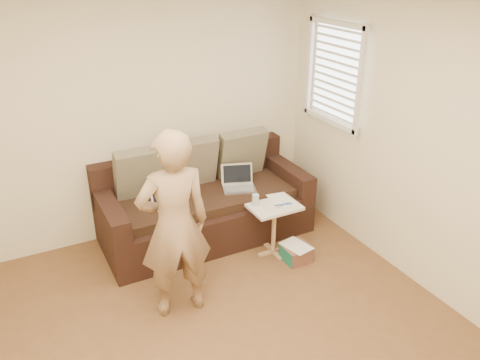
{
  "coord_description": "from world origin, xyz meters",
  "views": [
    {
      "loc": [
        -1.22,
        -2.48,
        2.84
      ],
      "look_at": [
        0.8,
        1.4,
        0.78
      ],
      "focal_mm": 36.44,
      "sensor_mm": 36.0,
      "label": 1
    }
  ],
  "objects_px": {
    "sofa": "(205,201)",
    "striped_box": "(296,253)",
    "laptop_silver": "(239,190)",
    "side_table": "(274,229)",
    "drinking_glass": "(255,200)",
    "laptop_white": "(170,207)",
    "person": "(174,226)"
  },
  "relations": [
    {
      "from": "laptop_silver",
      "to": "laptop_white",
      "type": "height_order",
      "value": "laptop_silver"
    },
    {
      "from": "laptop_silver",
      "to": "striped_box",
      "type": "xyz_separation_m",
      "value": [
        0.25,
        -0.76,
        -0.43
      ]
    },
    {
      "from": "sofa",
      "to": "side_table",
      "type": "bearing_deg",
      "value": -52.46
    },
    {
      "from": "sofa",
      "to": "drinking_glass",
      "type": "height_order",
      "value": "sofa"
    },
    {
      "from": "sofa",
      "to": "striped_box",
      "type": "xyz_separation_m",
      "value": [
        0.61,
        -0.85,
        -0.34
      ]
    },
    {
      "from": "sofa",
      "to": "laptop_silver",
      "type": "height_order",
      "value": "sofa"
    },
    {
      "from": "person",
      "to": "drinking_glass",
      "type": "distance_m",
      "value": 1.14
    },
    {
      "from": "laptop_silver",
      "to": "drinking_glass",
      "type": "distance_m",
      "value": 0.45
    },
    {
      "from": "drinking_glass",
      "to": "laptop_silver",
      "type": "bearing_deg",
      "value": 83.69
    },
    {
      "from": "striped_box",
      "to": "person",
      "type": "bearing_deg",
      "value": -173.7
    },
    {
      "from": "sofa",
      "to": "laptop_white",
      "type": "relative_size",
      "value": 7.34
    },
    {
      "from": "sofa",
      "to": "striped_box",
      "type": "bearing_deg",
      "value": -54.46
    },
    {
      "from": "laptop_silver",
      "to": "person",
      "type": "distance_m",
      "value": 1.43
    },
    {
      "from": "person",
      "to": "drinking_glass",
      "type": "bearing_deg",
      "value": -150.96
    },
    {
      "from": "laptop_silver",
      "to": "person",
      "type": "xyz_separation_m",
      "value": [
        -1.06,
        -0.9,
        0.31
      ]
    },
    {
      "from": "drinking_glass",
      "to": "laptop_white",
      "type": "bearing_deg",
      "value": 151.05
    },
    {
      "from": "sofa",
      "to": "drinking_glass",
      "type": "relative_size",
      "value": 18.33
    },
    {
      "from": "side_table",
      "to": "drinking_glass",
      "type": "distance_m",
      "value": 0.38
    },
    {
      "from": "laptop_silver",
      "to": "side_table",
      "type": "bearing_deg",
      "value": -57.77
    },
    {
      "from": "laptop_white",
      "to": "sofa",
      "type": "bearing_deg",
      "value": 11.48
    },
    {
      "from": "laptop_white",
      "to": "striped_box",
      "type": "xyz_separation_m",
      "value": [
        1.05,
        -0.74,
        -0.43
      ]
    },
    {
      "from": "sofa",
      "to": "drinking_glass",
      "type": "distance_m",
      "value": 0.64
    },
    {
      "from": "person",
      "to": "striped_box",
      "type": "xyz_separation_m",
      "value": [
        1.31,
        0.14,
        -0.74
      ]
    },
    {
      "from": "laptop_silver",
      "to": "side_table",
      "type": "distance_m",
      "value": 0.6
    },
    {
      "from": "sofa",
      "to": "person",
      "type": "height_order",
      "value": "person"
    },
    {
      "from": "laptop_silver",
      "to": "side_table",
      "type": "xyz_separation_m",
      "value": [
        0.12,
        -0.53,
        -0.25
      ]
    },
    {
      "from": "sofa",
      "to": "laptop_white",
      "type": "bearing_deg",
      "value": -164.74
    },
    {
      "from": "laptop_white",
      "to": "laptop_silver",
      "type": "bearing_deg",
      "value": -2.06
    },
    {
      "from": "person",
      "to": "striped_box",
      "type": "height_order",
      "value": "person"
    },
    {
      "from": "laptop_white",
      "to": "side_table",
      "type": "bearing_deg",
      "value": -32.68
    },
    {
      "from": "sofa",
      "to": "striped_box",
      "type": "relative_size",
      "value": 8.13
    },
    {
      "from": "drinking_glass",
      "to": "striped_box",
      "type": "height_order",
      "value": "drinking_glass"
    }
  ]
}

